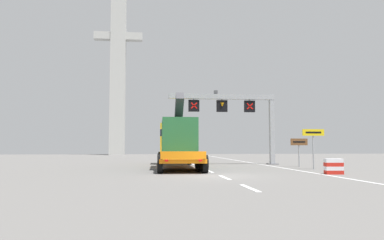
{
  "coord_description": "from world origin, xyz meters",
  "views": [
    {
      "loc": [
        -3.63,
        -20.11,
        1.62
      ],
      "look_at": [
        -0.34,
        8.79,
        3.68
      ],
      "focal_mm": 34.67,
      "sensor_mm": 36.0,
      "label": 1
    }
  ],
  "objects_px": {
    "tourist_info_sign_brown": "(299,145)",
    "bridge_pylon_distant": "(118,57)",
    "overhead_lane_gantry": "(236,109)",
    "heavy_haul_truck_orange": "(177,142)",
    "crash_barrier_striped": "(334,166)",
    "exit_sign_yellow": "(313,139)"
  },
  "relations": [
    {
      "from": "tourist_info_sign_brown",
      "to": "exit_sign_yellow",
      "type": "bearing_deg",
      "value": -93.52
    },
    {
      "from": "overhead_lane_gantry",
      "to": "crash_barrier_striped",
      "type": "relative_size",
      "value": 9.34
    },
    {
      "from": "bridge_pylon_distant",
      "to": "tourist_info_sign_brown",
      "type": "bearing_deg",
      "value": -67.19
    },
    {
      "from": "overhead_lane_gantry",
      "to": "heavy_haul_truck_orange",
      "type": "distance_m",
      "value": 6.79
    },
    {
      "from": "tourist_info_sign_brown",
      "to": "bridge_pylon_distant",
      "type": "bearing_deg",
      "value": 112.81
    },
    {
      "from": "tourist_info_sign_brown",
      "to": "overhead_lane_gantry",
      "type": "bearing_deg",
      "value": 132.6
    },
    {
      "from": "exit_sign_yellow",
      "to": "bridge_pylon_distant",
      "type": "relative_size",
      "value": 0.08
    },
    {
      "from": "heavy_haul_truck_orange",
      "to": "crash_barrier_striped",
      "type": "xyz_separation_m",
      "value": [
        8.47,
        -9.08,
        -1.54
      ]
    },
    {
      "from": "heavy_haul_truck_orange",
      "to": "bridge_pylon_distant",
      "type": "height_order",
      "value": "bridge_pylon_distant"
    },
    {
      "from": "heavy_haul_truck_orange",
      "to": "bridge_pylon_distant",
      "type": "bearing_deg",
      "value": 101.47
    },
    {
      "from": "crash_barrier_striped",
      "to": "bridge_pylon_distant",
      "type": "height_order",
      "value": "bridge_pylon_distant"
    },
    {
      "from": "overhead_lane_gantry",
      "to": "exit_sign_yellow",
      "type": "xyz_separation_m",
      "value": [
        3.78,
        -7.27,
        -2.83
      ]
    },
    {
      "from": "heavy_haul_truck_orange",
      "to": "tourist_info_sign_brown",
      "type": "relative_size",
      "value": 6.36
    },
    {
      "from": "tourist_info_sign_brown",
      "to": "bridge_pylon_distant",
      "type": "height_order",
      "value": "bridge_pylon_distant"
    },
    {
      "from": "exit_sign_yellow",
      "to": "tourist_info_sign_brown",
      "type": "relative_size",
      "value": 1.27
    },
    {
      "from": "overhead_lane_gantry",
      "to": "bridge_pylon_distant",
      "type": "height_order",
      "value": "bridge_pylon_distant"
    },
    {
      "from": "overhead_lane_gantry",
      "to": "tourist_info_sign_brown",
      "type": "bearing_deg",
      "value": -47.4
    },
    {
      "from": "tourist_info_sign_brown",
      "to": "crash_barrier_striped",
      "type": "bearing_deg",
      "value": -97.84
    },
    {
      "from": "heavy_haul_truck_orange",
      "to": "crash_barrier_striped",
      "type": "height_order",
      "value": "heavy_haul_truck_orange"
    },
    {
      "from": "heavy_haul_truck_orange",
      "to": "crash_barrier_striped",
      "type": "bearing_deg",
      "value": -47.0
    },
    {
      "from": "exit_sign_yellow",
      "to": "crash_barrier_striped",
      "type": "height_order",
      "value": "exit_sign_yellow"
    },
    {
      "from": "exit_sign_yellow",
      "to": "bridge_pylon_distant",
      "type": "xyz_separation_m",
      "value": [
        -17.48,
        44.96,
        16.26
      ]
    }
  ]
}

